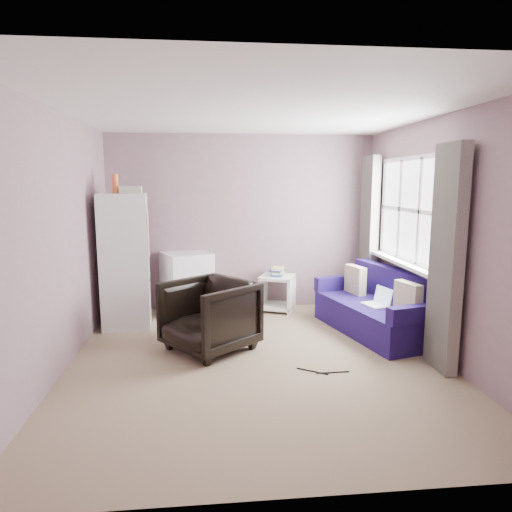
{
  "coord_description": "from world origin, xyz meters",
  "views": [
    {
      "loc": [
        -0.46,
        -4.47,
        1.82
      ],
      "look_at": [
        0.05,
        0.6,
        1.0
      ],
      "focal_mm": 32.0,
      "sensor_mm": 36.0,
      "label": 1
    }
  ],
  "objects_px": {
    "armchair": "(209,312)",
    "washing_machine": "(187,281)",
    "side_table": "(277,290)",
    "sofa": "(379,310)",
    "fridge": "(125,260)"
  },
  "relations": [
    {
      "from": "fridge",
      "to": "sofa",
      "type": "relative_size",
      "value": 1.03
    },
    {
      "from": "armchair",
      "to": "fridge",
      "type": "bearing_deg",
      "value": -172.58
    },
    {
      "from": "armchair",
      "to": "sofa",
      "type": "height_order",
      "value": "armchair"
    },
    {
      "from": "side_table",
      "to": "sofa",
      "type": "relative_size",
      "value": 0.34
    },
    {
      "from": "fridge",
      "to": "washing_machine",
      "type": "distance_m",
      "value": 1.0
    },
    {
      "from": "armchair",
      "to": "side_table",
      "type": "height_order",
      "value": "armchair"
    },
    {
      "from": "armchair",
      "to": "washing_machine",
      "type": "xyz_separation_m",
      "value": [
        -0.31,
        1.52,
        0.02
      ]
    },
    {
      "from": "washing_machine",
      "to": "side_table",
      "type": "distance_m",
      "value": 1.3
    },
    {
      "from": "armchair",
      "to": "sofa",
      "type": "relative_size",
      "value": 0.46
    },
    {
      "from": "side_table",
      "to": "sofa",
      "type": "xyz_separation_m",
      "value": [
        1.1,
        -1.09,
        -0.01
      ]
    },
    {
      "from": "side_table",
      "to": "sofa",
      "type": "height_order",
      "value": "sofa"
    },
    {
      "from": "fridge",
      "to": "side_table",
      "type": "xyz_separation_m",
      "value": [
        2.02,
        0.52,
        -0.56
      ]
    },
    {
      "from": "fridge",
      "to": "side_table",
      "type": "relative_size",
      "value": 3.06
    },
    {
      "from": "armchair",
      "to": "fridge",
      "type": "distance_m",
      "value": 1.49
    },
    {
      "from": "washing_machine",
      "to": "side_table",
      "type": "xyz_separation_m",
      "value": [
        1.29,
        -0.03,
        -0.15
      ]
    }
  ]
}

